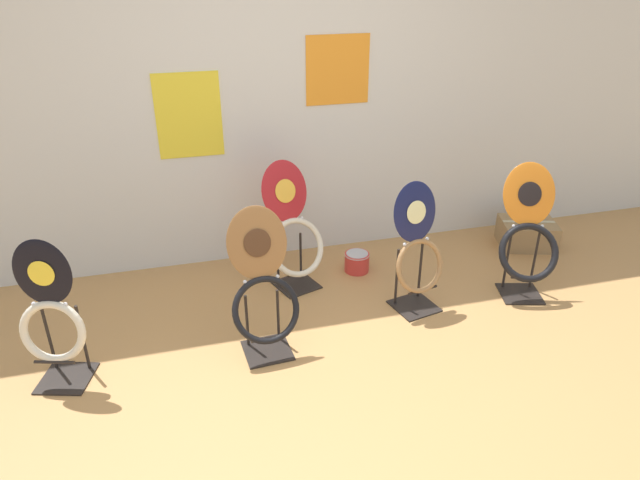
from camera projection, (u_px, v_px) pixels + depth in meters
ground_plane at (352, 422)px, 2.98m from camera, size 14.00×14.00×0.00m
wall_back at (271, 91)px, 4.10m from camera, size 8.00×0.07×2.60m
toilet_seat_display_navy_moon at (417, 249)px, 3.76m from camera, size 0.39×0.33×0.89m
toilet_seat_display_orange_sun at (528, 239)px, 3.92m from camera, size 0.48×0.48×0.92m
toilet_seat_display_woodgrain at (263, 293)px, 3.35m from camera, size 0.42×0.37×0.90m
toilet_seat_display_crimson_swirl at (293, 234)px, 4.03m from camera, size 0.48×0.45×0.91m
toilet_seat_display_jazz_black at (52, 321)px, 3.09m from camera, size 0.39×0.35×0.89m
paint_can at (357, 261)px, 4.36m from camera, size 0.19×0.19×0.15m
storage_box at (527, 233)px, 4.73m from camera, size 0.51×0.45×0.22m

